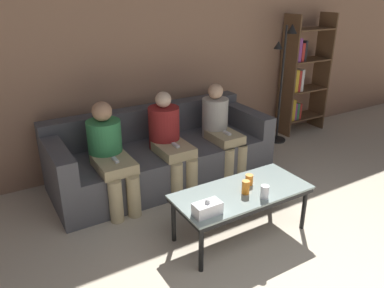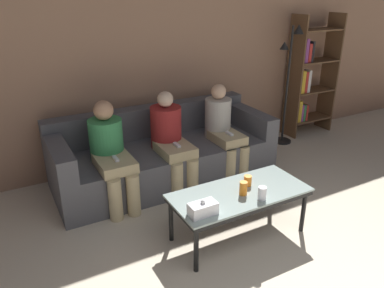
{
  "view_description": "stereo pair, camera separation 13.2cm",
  "coord_description": "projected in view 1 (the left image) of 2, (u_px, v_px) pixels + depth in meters",
  "views": [
    {
      "loc": [
        -1.69,
        -0.38,
        2.07
      ],
      "look_at": [
        0.0,
        2.45,
        0.68
      ],
      "focal_mm": 35.0,
      "sensor_mm": 36.0,
      "label": 1
    },
    {
      "loc": [
        -1.58,
        -0.44,
        2.07
      ],
      "look_at": [
        0.0,
        2.45,
        0.68
      ],
      "focal_mm": 35.0,
      "sensor_mm": 36.0,
      "label": 2
    }
  ],
  "objects": [
    {
      "name": "seated_person_left_end",
      "position": [
        109.0,
        152.0,
        3.68
      ],
      "size": [
        0.34,
        0.7,
        1.05
      ],
      "color": "tan",
      "rests_on": "ground_plane"
    },
    {
      "name": "cup_far_center",
      "position": [
        249.0,
        180.0,
        3.3
      ],
      "size": [
        0.07,
        0.07,
        0.09
      ],
      "color": "orange",
      "rests_on": "coffee_table"
    },
    {
      "name": "cup_near_left",
      "position": [
        265.0,
        192.0,
        3.09
      ],
      "size": [
        0.07,
        0.07,
        0.11
      ],
      "color": "silver",
      "rests_on": "coffee_table"
    },
    {
      "name": "tissue_box",
      "position": [
        207.0,
        208.0,
        2.87
      ],
      "size": [
        0.22,
        0.12,
        0.13
      ],
      "color": "white",
      "rests_on": "coffee_table"
    },
    {
      "name": "coffee_table",
      "position": [
        242.0,
        195.0,
        3.23
      ],
      "size": [
        1.2,
        0.55,
        0.45
      ],
      "color": "#8C9E99",
      "rests_on": "ground_plane"
    },
    {
      "name": "seated_person_mid_left",
      "position": [
        169.0,
        138.0,
        4.0
      ],
      "size": [
        0.34,
        0.67,
        1.06
      ],
      "color": "tan",
      "rests_on": "ground_plane"
    },
    {
      "name": "cup_near_right",
      "position": [
        246.0,
        187.0,
        3.15
      ],
      "size": [
        0.07,
        0.07,
        0.12
      ],
      "color": "orange",
      "rests_on": "coffee_table"
    },
    {
      "name": "bookshelf",
      "position": [
        300.0,
        78.0,
        5.5
      ],
      "size": [
        0.74,
        0.32,
        1.73
      ],
      "color": "brown",
      "rests_on": "ground_plane"
    },
    {
      "name": "seated_person_mid_right",
      "position": [
        220.0,
        128.0,
        4.32
      ],
      "size": [
        0.31,
        0.63,
        1.06
      ],
      "color": "tan",
      "rests_on": "ground_plane"
    },
    {
      "name": "standing_lamp",
      "position": [
        283.0,
        72.0,
        5.09
      ],
      "size": [
        0.31,
        0.26,
        1.62
      ],
      "color": "black",
      "rests_on": "ground_plane"
    },
    {
      "name": "wall_back",
      "position": [
        137.0,
        59.0,
        4.33
      ],
      "size": [
        12.0,
        0.06,
        2.6
      ],
      "color": "#9E755B",
      "rests_on": "ground_plane"
    },
    {
      "name": "couch",
      "position": [
        161.0,
        155.0,
        4.28
      ],
      "size": [
        2.46,
        0.96,
        0.78
      ],
      "color": "#515156",
      "rests_on": "ground_plane"
    }
  ]
}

